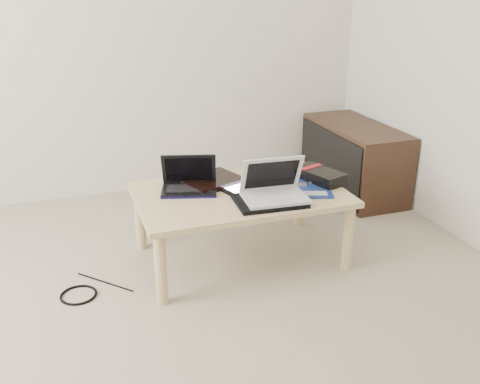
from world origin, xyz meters
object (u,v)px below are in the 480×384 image
object	(u,v)px
media_cabinet	(353,159)
coffee_table	(240,200)
white_laptop	(274,189)
netbook	(189,183)
gpu_box	(319,175)

from	to	relation	value
media_cabinet	coffee_table	bearing A→B (deg)	-147.80
coffee_table	media_cabinet	bearing A→B (deg)	32.20
media_cabinet	white_laptop	size ratio (longest dim) A/B	2.71
coffee_table	media_cabinet	size ratio (longest dim) A/B	1.22
netbook	coffee_table	bearing A→B (deg)	-24.39
white_laptop	coffee_table	bearing A→B (deg)	123.94
netbook	gpu_box	xyz separation A→B (m)	(0.72, -0.10, -0.01)
coffee_table	gpu_box	bearing A→B (deg)	1.76
media_cabinet	netbook	size ratio (longest dim) A/B	2.67
coffee_table	media_cabinet	xyz separation A→B (m)	(1.11, 0.70, -0.10)
media_cabinet	white_laptop	distance (m)	1.34
gpu_box	netbook	bearing A→B (deg)	172.23
netbook	white_laptop	distance (m)	0.47
coffee_table	gpu_box	xyz separation A→B (m)	(0.47, 0.01, 0.08)
coffee_table	netbook	world-z (taller)	netbook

